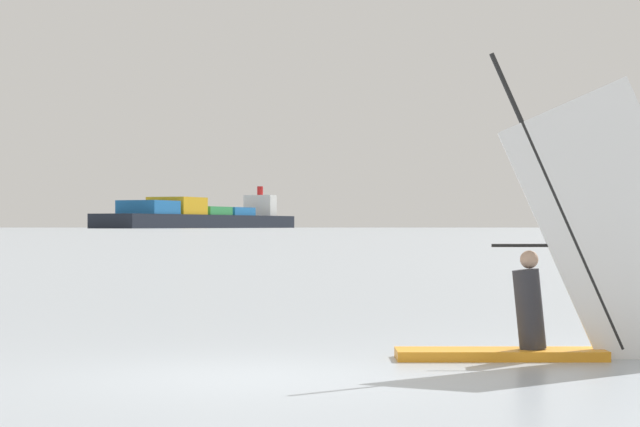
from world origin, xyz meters
The scene contains 4 objects.
ground_plane centered at (0.00, 0.00, 0.00)m, with size 4000.00×4000.00×0.00m, color #9EA8B2.
windsurfer centered at (3.19, 2.26, 0.90)m, with size 4.08×1.08×3.91m.
cargo_ship centered at (-191.98, 732.09, 6.89)m, with size 78.44×216.51×28.46m.
distant_headland centered at (25.07, 1439.44, 18.48)m, with size 1336.53×461.07×36.96m, color #756B56.
Camera 1 is at (2.70, -12.79, 1.61)m, focal length 69.24 mm.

